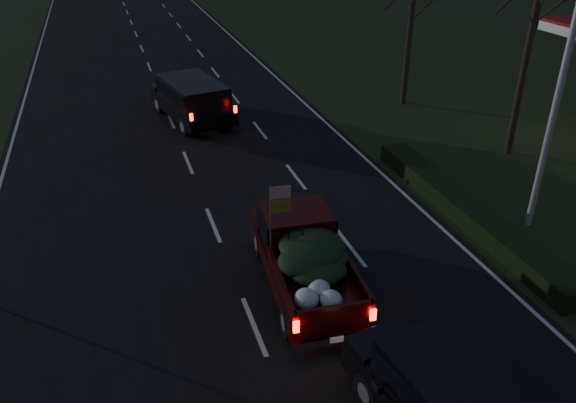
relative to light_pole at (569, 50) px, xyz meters
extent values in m
plane|color=black|center=(-9.50, -2.00, -5.48)|extent=(120.00, 120.00, 0.00)
cube|color=black|center=(-9.50, -2.00, -5.47)|extent=(14.00, 120.00, 0.02)
cube|color=black|center=(-1.70, 1.00, -5.18)|extent=(1.00, 10.00, 0.60)
cylinder|color=silver|center=(0.00, 0.00, -0.98)|extent=(0.20, 0.20, 9.00)
cylinder|color=black|center=(3.00, 5.00, -1.23)|extent=(0.28, 0.28, 8.50)
cylinder|color=black|center=(2.00, 12.00, -1.98)|extent=(0.28, 0.28, 7.00)
cube|color=#340907|center=(-7.79, -0.75, -4.89)|extent=(2.35, 5.03, 0.54)
cube|color=#340907|center=(-7.72, 0.13, -4.16)|extent=(1.93, 1.71, 0.88)
cube|color=black|center=(-7.72, 0.13, -4.06)|extent=(2.02, 1.62, 0.54)
cube|color=#340907|center=(-7.90, -2.01, -4.60)|extent=(2.03, 2.88, 0.06)
ellipsoid|color=black|center=(-7.81, -1.53, -4.16)|extent=(1.70, 1.88, 0.59)
cylinder|color=gray|center=(-8.67, -0.67, -3.48)|extent=(0.03, 0.03, 1.96)
cube|color=red|center=(-8.41, -0.70, -2.67)|extent=(0.51, 0.06, 0.33)
cube|color=gold|center=(-8.41, -0.70, -3.06)|extent=(0.51, 0.06, 0.33)
cube|color=black|center=(-8.51, 12.88, -4.79)|extent=(3.28, 5.70, 0.67)
cube|color=black|center=(-8.45, 12.61, -4.03)|extent=(2.85, 4.25, 0.89)
cube|color=black|center=(-8.45, 12.61, -3.94)|extent=(2.94, 4.17, 0.54)
cube|color=black|center=(-8.13, -5.69, -4.22)|extent=(0.14, 0.25, 0.17)
camera|label=1|loc=(-11.95, -12.20, 3.56)|focal=35.00mm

